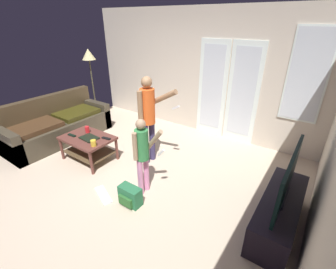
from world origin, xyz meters
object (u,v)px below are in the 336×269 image
cup_near_edge (87,130)px  dvd_remote_slim (106,138)px  laptop_closed (89,138)px  cup_by_laptop (93,143)px  flat_screen_tv (288,178)px  coffee_table (88,143)px  backpack (130,196)px  tv_remote_black (72,135)px  loose_keyboard (103,195)px  tv_stand (279,213)px  person_adult (148,114)px  floor_lamp (89,60)px  leather_couch (57,126)px  person_child (143,151)px

cup_near_edge → dvd_remote_slim: 0.48m
laptop_closed → cup_by_laptop: cup_by_laptop is taller
flat_screen_tv → dvd_remote_slim: bearing=-176.5°
coffee_table → backpack: size_ratio=2.80×
tv_remote_black → cup_by_laptop: bearing=-6.1°
loose_keyboard → tv_stand: bearing=21.3°
person_adult → cup_near_edge: bearing=-157.4°
laptop_closed → tv_stand: bearing=9.7°
flat_screen_tv → tv_remote_black: 3.48m
dvd_remote_slim → laptop_closed: bearing=-155.1°
coffee_table → floor_lamp: floor_lamp is taller
cup_by_laptop → dvd_remote_slim: 0.29m
floor_lamp → backpack: (2.91, -1.85, -1.34)m
loose_keyboard → dvd_remote_slim: dvd_remote_slim is taller
leather_couch → tv_stand: size_ratio=1.57×
person_child → dvd_remote_slim: 1.14m
person_child → floor_lamp: size_ratio=0.68×
laptop_closed → dvd_remote_slim: size_ratio=1.84×
tv_stand → person_child: person_child is taller
coffee_table → cup_by_laptop: bearing=-21.6°
leather_couch → flat_screen_tv: flat_screen_tv is taller
flat_screen_tv → dvd_remote_slim: 2.87m
backpack → loose_keyboard: backpack is taller
coffee_table → person_adult: person_adult is taller
leather_couch → person_child: 2.66m
cup_by_laptop → laptop_closed: bearing=155.7°
leather_couch → cup_near_edge: (1.06, -0.01, 0.21)m
coffee_table → backpack: coffee_table is taller
tv_remote_black → dvd_remote_slim: bearing=19.9°
person_adult → loose_keyboard: (0.02, -1.13, -0.91)m
loose_keyboard → coffee_table: bearing=150.6°
floor_lamp → tv_remote_black: size_ratio=10.14×
loose_keyboard → tv_remote_black: bearing=161.0°
cup_by_laptop → floor_lamp: bearing=140.1°
tv_stand → person_adult: (-2.23, 0.27, 0.71)m
tv_stand → person_adult: bearing=173.1°
coffee_table → tv_remote_black: 0.32m
cup_by_laptop → dvd_remote_slim: bearing=94.6°
coffee_table → cup_near_edge: 0.27m
flat_screen_tv → laptop_closed: flat_screen_tv is taller
flat_screen_tv → cup_by_laptop: 2.87m
person_child → laptop_closed: bearing=175.2°
leather_couch → person_adult: person_adult is taller
person_adult → tv_remote_black: bearing=-149.7°
laptop_closed → person_adult: bearing=38.2°
tv_stand → loose_keyboard: bearing=-158.7°
laptop_closed → floor_lamp: bearing=141.5°
person_adult → dvd_remote_slim: bearing=-144.6°
flat_screen_tv → cup_near_edge: flat_screen_tv is taller
person_adult → dvd_remote_slim: person_adult is taller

